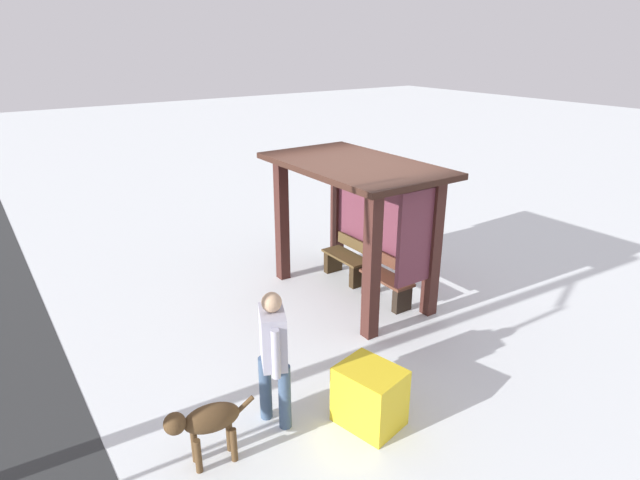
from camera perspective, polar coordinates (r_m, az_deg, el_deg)
name	(u,v)px	position (r m, az deg, el deg)	size (l,w,h in m)	color
ground_plane	(351,294)	(9.05, 3.35, -5.85)	(60.00, 60.00, 0.00)	silver
bus_shelter	(364,200)	(8.46, 4.77, 4.32)	(3.03, 1.79, 2.29)	#3C1E19
bench_left_inside	(347,261)	(9.49, 2.93, -2.35)	(0.97, 0.41, 0.73)	#4E3B1F
bench_center_inside	(387,283)	(8.72, 7.34, -4.66)	(0.97, 0.38, 0.74)	#532F20
person_walking	(273,349)	(5.80, -5.10, -11.74)	(0.62, 0.42, 1.64)	#AAA8B8
dog	(206,422)	(5.67, -12.27, -18.79)	(0.36, 0.92, 0.71)	#4F3820
grit_bin	(370,396)	(6.15, 5.43, -16.55)	(0.70, 0.56, 0.70)	yellow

